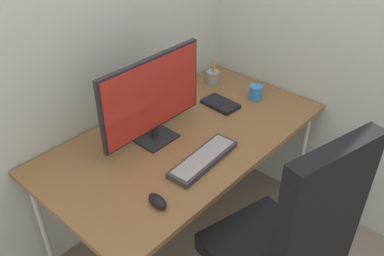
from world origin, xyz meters
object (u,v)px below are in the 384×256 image
object	(u,v)px
office_chair	(286,245)
monitor	(153,97)
mouse	(158,201)
pen_holder	(213,77)
notebook	(220,104)
coffee_mug	(256,92)
keyboard	(203,159)

from	to	relation	value
office_chair	monitor	distance (m)	0.90
office_chair	mouse	xyz separation A→B (m)	(-0.25, 0.48, 0.12)
pen_holder	notebook	xyz separation A→B (m)	(-0.18, -0.21, -0.03)
notebook	coffee_mug	bearing A→B (deg)	-25.09
mouse	pen_holder	xyz separation A→B (m)	(0.99, 0.51, 0.02)
office_chair	coffee_mug	bearing A→B (deg)	41.91
monitor	pen_holder	world-z (taller)	monitor
notebook	coffee_mug	distance (m)	0.23
mouse	notebook	xyz separation A→B (m)	(0.80, 0.30, -0.01)
notebook	monitor	bearing A→B (deg)	177.60
office_chair	coffee_mug	xyz separation A→B (m)	(0.75, 0.67, 0.14)
office_chair	coffee_mug	world-z (taller)	office_chair
monitor	mouse	bearing A→B (deg)	-132.58
office_chair	keyboard	world-z (taller)	office_chair
monitor	keyboard	xyz separation A→B (m)	(0.02, -0.31, -0.23)
keyboard	pen_holder	world-z (taller)	pen_holder
office_chair	notebook	size ratio (longest dim) A/B	5.81
office_chair	pen_holder	bearing A→B (deg)	53.36
pen_holder	office_chair	bearing A→B (deg)	-126.64
mouse	coffee_mug	distance (m)	1.02
notebook	coffee_mug	xyz separation A→B (m)	(0.20, -0.11, 0.03)
monitor	pen_holder	bearing A→B (deg)	13.65
mouse	coffee_mug	bearing A→B (deg)	17.62
keyboard	pen_holder	size ratio (longest dim) A/B	2.31
pen_holder	monitor	bearing A→B (deg)	-166.35
monitor	notebook	world-z (taller)	monitor
keyboard	notebook	distance (m)	0.53
coffee_mug	keyboard	bearing A→B (deg)	-166.91
monitor	coffee_mug	size ratio (longest dim) A/B	5.54
mouse	monitor	bearing A→B (deg)	53.95
pen_holder	notebook	size ratio (longest dim) A/B	0.86
pen_holder	coffee_mug	xyz separation A→B (m)	(0.02, -0.32, 0.00)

